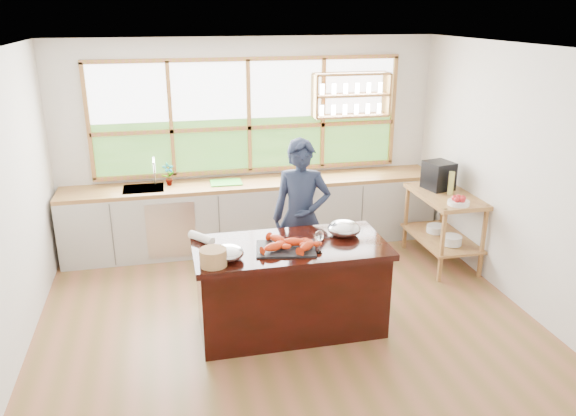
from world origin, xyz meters
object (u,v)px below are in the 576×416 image
object	(u,v)px
wicker_basket	(213,257)
island	(290,287)
espresso_machine	(439,175)
cook	(301,218)

from	to	relation	value
wicker_basket	island	bearing A→B (deg)	21.25
island	espresso_machine	world-z (taller)	espresso_machine
cook	espresso_machine	bearing A→B (deg)	35.40
island	wicker_basket	bearing A→B (deg)	-158.75
espresso_machine	wicker_basket	world-z (taller)	espresso_machine
espresso_machine	wicker_basket	xyz separation A→B (m)	(-2.95, -1.61, -0.10)
cook	espresso_machine	world-z (taller)	cook
wicker_basket	espresso_machine	bearing A→B (deg)	28.67
cook	island	bearing A→B (deg)	-92.25
island	cook	distance (m)	0.92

